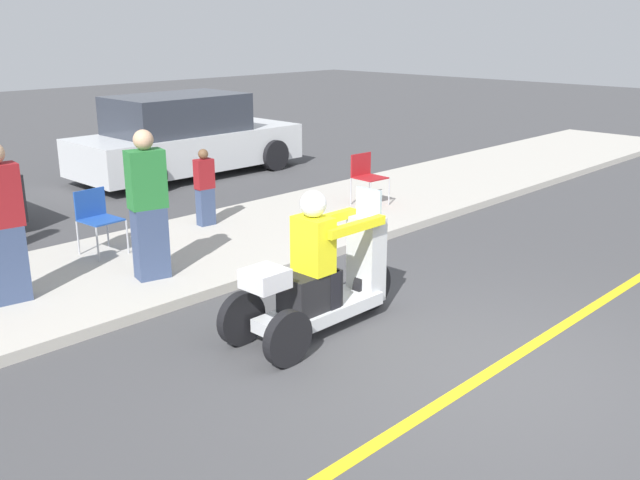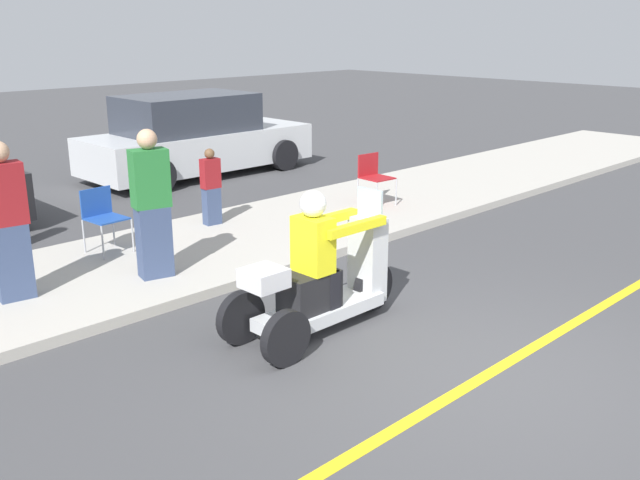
{
  "view_description": "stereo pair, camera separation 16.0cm",
  "coord_description": "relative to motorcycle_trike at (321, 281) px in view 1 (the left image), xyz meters",
  "views": [
    {
      "loc": [
        -5.17,
        -2.9,
        2.99
      ],
      "look_at": [
        -0.42,
        1.72,
        0.96
      ],
      "focal_mm": 40.0,
      "sensor_mm": 36.0,
      "label": 1
    },
    {
      "loc": [
        -5.06,
        -3.02,
        2.99
      ],
      "look_at": [
        -0.42,
        1.72,
        0.96
      ],
      "focal_mm": 40.0,
      "sensor_mm": 36.0,
      "label": 2
    }
  ],
  "objects": [
    {
      "name": "ground_plane",
      "position": [
        0.41,
        -1.72,
        -0.53
      ],
      "size": [
        60.0,
        60.0,
        0.0
      ],
      "primitive_type": "plane",
      "color": "#424244"
    },
    {
      "name": "lane_stripe",
      "position": [
        -0.02,
        -1.72,
        -0.53
      ],
      "size": [
        24.0,
        0.12,
        0.01
      ],
      "color": "gold",
      "rests_on": "ground"
    },
    {
      "name": "sidewalk_strip",
      "position": [
        0.41,
        2.88,
        -0.47
      ],
      "size": [
        28.0,
        2.8,
        0.12
      ],
      "color": "#B2ADA3",
      "rests_on": "ground"
    },
    {
      "name": "motorcycle_trike",
      "position": [
        0.0,
        0.0,
        0.0
      ],
      "size": [
        2.08,
        0.75,
        1.47
      ],
      "color": "black",
      "rests_on": "ground"
    },
    {
      "name": "spectator_by_tree",
      "position": [
        -1.96,
        2.72,
        0.42
      ],
      "size": [
        0.44,
        0.3,
        1.71
      ],
      "color": "#38476B",
      "rests_on": "sidewalk_strip"
    },
    {
      "name": "spectator_end_of_line",
      "position": [
        1.33,
        3.65,
        0.13
      ],
      "size": [
        0.28,
        0.18,
        1.13
      ],
      "color": "#38476B",
      "rests_on": "sidewalk_strip"
    },
    {
      "name": "spectator_mid_group",
      "position": [
        -0.49,
        2.27,
        0.43
      ],
      "size": [
        0.46,
        0.33,
        1.73
      ],
      "color": "#38476B",
      "rests_on": "sidewalk_strip"
    },
    {
      "name": "folding_chair_curbside",
      "position": [
        -0.44,
        3.59,
        0.1
      ],
      "size": [
        0.49,
        0.49,
        0.82
      ],
      "color": "#A5A8AD",
      "rests_on": "sidewalk_strip"
    },
    {
      "name": "folding_chair_set_back",
      "position": [
        3.94,
        2.8,
        0.1
      ],
      "size": [
        0.49,
        0.49,
        0.82
      ],
      "color": "#A5A8AD",
      "rests_on": "sidewalk_strip"
    },
    {
      "name": "parked_car_lot_far",
      "position": [
        3.57,
        7.28,
        0.23
      ],
      "size": [
        4.67,
        2.02,
        1.63
      ],
      "color": "silver",
      "rests_on": "ground"
    }
  ]
}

